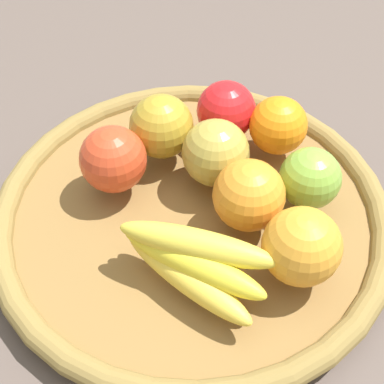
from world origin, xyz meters
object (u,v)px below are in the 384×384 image
object	(u,v)px
apple_4	(216,153)
banana_bunch	(192,261)
apple_0	(226,110)
apple_1	(310,178)
apple_3	(113,159)
orange_1	(249,195)
orange_2	(278,125)
orange_0	(302,246)
apple_2	(161,126)

from	to	relation	value
apple_4	banana_bunch	xyz separation A→B (m)	(0.00, 0.15, -0.01)
apple_0	apple_1	bearing A→B (deg)	137.26
apple_4	apple_1	world-z (taller)	apple_4
banana_bunch	apple_3	size ratio (longest dim) A/B	2.14
apple_4	orange_1	xyz separation A→B (m)	(-0.04, 0.06, 0.00)
apple_1	apple_3	distance (m)	0.23
orange_2	orange_1	size ratio (longest dim) A/B	0.91
orange_0	orange_2	size ratio (longest dim) A/B	1.12
orange_0	apple_3	xyz separation A→B (m)	(0.22, -0.09, -0.00)
apple_1	apple_2	size ratio (longest dim) A/B	0.89
apple_3	orange_2	size ratio (longest dim) A/B	1.09
apple_0	apple_2	distance (m)	0.09
apple_1	orange_2	distance (m)	0.09
apple_4	banana_bunch	bearing A→B (deg)	89.21
apple_3	orange_0	bearing A→B (deg)	157.55
apple_0	banana_bunch	xyz separation A→B (m)	(0.00, 0.23, -0.01)
apple_4	apple_2	world-z (taller)	same
apple_1	orange_0	bearing A→B (deg)	86.44
banana_bunch	orange_2	size ratio (longest dim) A/B	2.32
orange_2	orange_1	world-z (taller)	orange_1
apple_4	apple_3	xyz separation A→B (m)	(0.11, 0.03, -0.00)
orange_0	orange_1	distance (m)	0.08
orange_0	apple_4	distance (m)	0.16
apple_2	orange_0	bearing A→B (deg)	138.44
orange_0	apple_4	bearing A→B (deg)	-49.23
apple_4	apple_1	size ratio (longest dim) A/B	1.13
apple_4	orange_2	world-z (taller)	apple_4
apple_2	apple_3	xyz separation A→B (m)	(0.04, 0.07, -0.00)
banana_bunch	orange_1	distance (m)	0.10
apple_1	apple_2	distance (m)	0.19
apple_0	orange_1	bearing A→B (deg)	106.86
apple_2	orange_2	world-z (taller)	apple_2
apple_0	orange_1	distance (m)	0.15
orange_0	apple_3	size ratio (longest dim) A/B	1.04
banana_bunch	apple_3	world-z (taller)	apple_3
orange_0	orange_1	size ratio (longest dim) A/B	1.02
apple_1	apple_2	world-z (taller)	apple_2
orange_0	orange_2	distance (m)	0.19
orange_0	apple_2	world-z (taller)	orange_0
apple_4	apple_1	distance (m)	0.11
banana_bunch	apple_0	bearing A→B (deg)	-91.01
apple_4	apple_1	xyz separation A→B (m)	(-0.11, 0.02, -0.00)
apple_4	orange_1	world-z (taller)	same
apple_2	apple_3	size ratio (longest dim) A/B	1.01
apple_2	apple_1	bearing A→B (deg)	163.58
apple_0	orange_2	world-z (taller)	apple_0
apple_2	apple_4	bearing A→B (deg)	153.83
apple_0	apple_4	bearing A→B (deg)	88.58
apple_3	apple_4	bearing A→B (deg)	-165.36
apple_0	apple_3	world-z (taller)	apple_3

